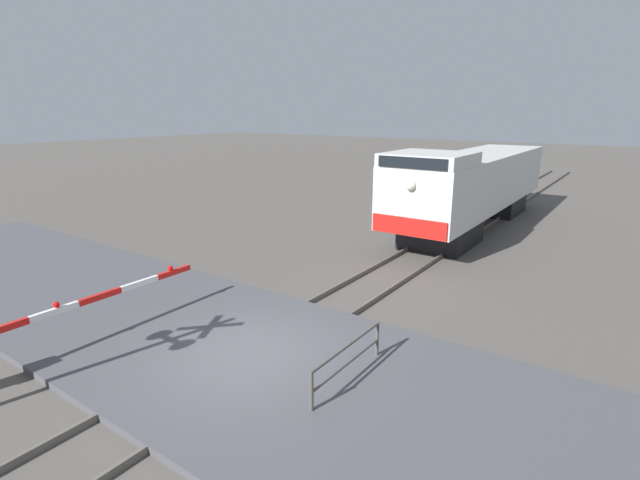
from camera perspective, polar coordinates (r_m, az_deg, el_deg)
The scene contains 7 objects.
ground_plane at distance 10.93m, azimuth -8.64°, elevation -14.09°, with size 160.00×160.00×0.00m, color #514C47.
rail_track_left at distance 11.35m, azimuth -11.35°, elevation -12.62°, with size 0.08×80.00×0.15m, color #59544C.
rail_track_right at distance 10.46m, azimuth -5.71°, elevation -14.94°, with size 0.08×80.00×0.15m, color #59544C.
road_surface at distance 10.89m, azimuth -8.66°, elevation -13.73°, with size 36.00×6.23×0.16m, color #47474C.
locomotive at distance 23.08m, azimuth 17.96°, elevation 6.39°, with size 2.96×14.37×3.86m.
crossing_gate at distance 11.72m, azimuth -33.67°, elevation -10.09°, with size 0.36×6.05×1.30m.
guard_railing at distance 9.60m, azimuth 3.36°, elevation -14.15°, with size 0.08×2.51×0.95m.
Camera 1 is at (6.71, -6.77, 5.35)m, focal length 26.51 mm.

